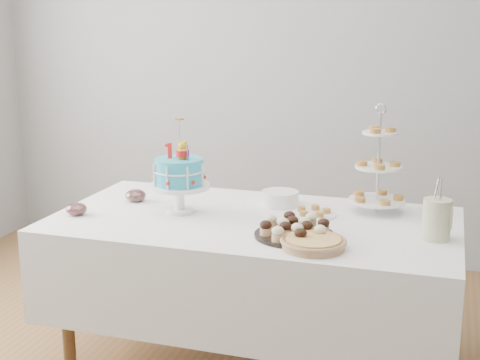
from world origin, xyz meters
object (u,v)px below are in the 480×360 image
(cupcake_tray, at_px, (295,228))
(pastry_plate, at_px, (313,213))
(table, at_px, (253,263))
(birthday_cake, at_px, (180,188))
(plate_stack, at_px, (280,198))
(jam_bowl_b, at_px, (136,196))
(pie, at_px, (313,243))
(utensil_pitcher, at_px, (437,218))
(tiered_stand, at_px, (378,168))
(jam_bowl_a, at_px, (76,209))

(cupcake_tray, distance_m, pastry_plate, 0.35)
(table, bearing_deg, birthday_cake, -179.01)
(birthday_cake, bearing_deg, pastry_plate, 16.87)
(table, bearing_deg, plate_stack, 76.61)
(birthday_cake, distance_m, cupcake_tray, 0.66)
(birthday_cake, bearing_deg, cupcake_tray, -13.52)
(jam_bowl_b, bearing_deg, birthday_cake, -21.74)
(table, xyz_separation_m, pastry_plate, (0.26, 0.14, 0.24))
(plate_stack, xyz_separation_m, jam_bowl_b, (-0.74, -0.15, -0.01))
(pie, bearing_deg, jam_bowl_b, 156.60)
(pastry_plate, bearing_deg, cupcake_tray, -92.19)
(birthday_cake, distance_m, utensil_pitcher, 1.22)
(table, height_order, jam_bowl_b, jam_bowl_b)
(birthday_cake, height_order, utensil_pitcher, birthday_cake)
(birthday_cake, distance_m, plate_stack, 0.53)
(table, bearing_deg, tiered_stand, 28.28)
(tiered_stand, distance_m, jam_bowl_a, 1.49)
(cupcake_tray, relative_size, plate_stack, 1.87)
(cupcake_tray, xyz_separation_m, plate_stack, (-0.19, 0.47, -0.00))
(tiered_stand, relative_size, plate_stack, 2.82)
(cupcake_tray, height_order, tiered_stand, tiered_stand)
(birthday_cake, xyz_separation_m, pie, (0.74, -0.33, -0.10))
(table, distance_m, tiered_stand, 0.77)
(birthday_cake, bearing_deg, tiered_stand, 22.10)
(tiered_stand, height_order, pastry_plate, tiered_stand)
(plate_stack, bearing_deg, tiered_stand, 3.40)
(jam_bowl_a, distance_m, jam_bowl_b, 0.35)
(plate_stack, xyz_separation_m, pastry_plate, (0.20, -0.13, -0.02))
(birthday_cake, height_order, jam_bowl_a, birthday_cake)
(table, distance_m, cupcake_tray, 0.42)
(plate_stack, bearing_deg, pie, -63.82)
(pie, relative_size, jam_bowl_b, 2.56)
(pastry_plate, bearing_deg, plate_stack, 147.53)
(cupcake_tray, xyz_separation_m, pie, (0.11, -0.13, -0.01))
(table, height_order, plate_stack, plate_stack)
(tiered_stand, bearing_deg, utensil_pitcher, -50.14)
(table, distance_m, pie, 0.55)
(table, xyz_separation_m, cupcake_tray, (0.25, -0.21, 0.27))
(cupcake_tray, bearing_deg, table, 140.53)
(table, xyz_separation_m, utensil_pitcher, (0.84, -0.06, 0.32))
(birthday_cake, height_order, cupcake_tray, birthday_cake)
(birthday_cake, height_order, pie, birthday_cake)
(pie, bearing_deg, plate_stack, 116.18)
(utensil_pitcher, bearing_deg, jam_bowl_a, -153.19)
(tiered_stand, distance_m, utensil_pitcher, 0.48)
(tiered_stand, bearing_deg, plate_stack, -176.60)
(plate_stack, height_order, pastry_plate, plate_stack)
(birthday_cake, bearing_deg, jam_bowl_a, -153.03)
(tiered_stand, relative_size, jam_bowl_a, 5.26)
(jam_bowl_b, relative_size, utensil_pitcher, 0.40)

